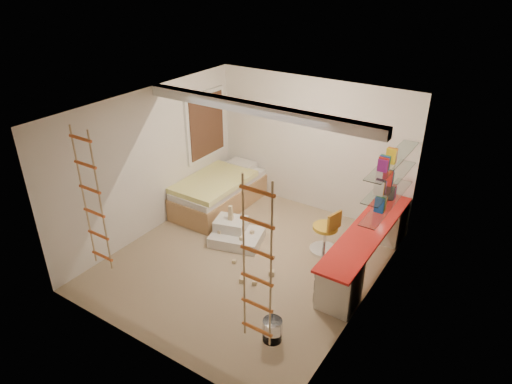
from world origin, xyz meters
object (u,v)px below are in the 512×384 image
Objects in this scene: desk at (366,247)px; bed at (219,192)px; play_platform at (235,234)px; swivel_chair at (326,237)px.

desk is 3.22m from bed.
bed is 1.32m from play_platform.
swivel_chair is 1.59m from play_platform.
desk is 2.27m from play_platform.
desk is 0.74m from swivel_chair.
desk reaches higher than bed.
bed is at bearing 173.49° from swivel_chair.
play_platform is (0.99, -0.85, -0.18)m from bed.
desk reaches higher than play_platform.
bed is at bearing 173.51° from desk.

